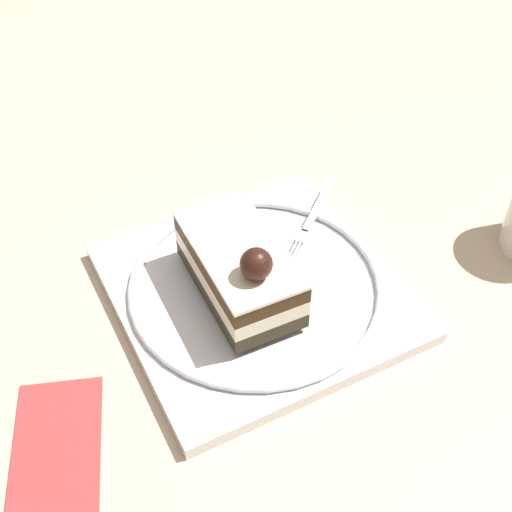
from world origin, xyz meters
TOP-DOWN VIEW (x-y plane):
  - ground_plane at (0.00, 0.00)m, footprint 2.40×2.40m
  - dessert_plate at (0.02, 0.03)m, footprint 0.26×0.26m
  - cake_slice at (0.01, 0.03)m, footprint 0.09×0.13m
  - fork at (0.11, 0.05)m, footprint 0.11×0.07m
  - folded_napkin at (-0.17, 0.01)m, footprint 0.11×0.13m

SIDE VIEW (x-z plane):
  - ground_plane at x=0.00m, z-range 0.00..0.00m
  - folded_napkin at x=-0.17m, z-range 0.00..0.00m
  - dessert_plate at x=0.02m, z-range 0.00..0.02m
  - fork at x=0.11m, z-range 0.02..0.02m
  - cake_slice at x=0.01m, z-range 0.01..0.08m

